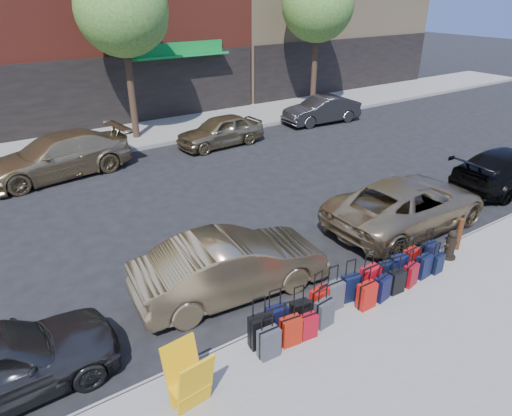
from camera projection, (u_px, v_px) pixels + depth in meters
ground at (236, 222)px, 13.62m from camera, size 120.00×120.00×0.00m
sidewalk_near at (414, 348)px, 8.73m from camera, size 60.00×4.00×0.15m
sidewalk_far at (123, 137)px, 21.06m from camera, size 60.00×4.00×0.15m
curb_near at (341, 295)px, 10.24m from camera, size 60.00×0.08×0.15m
curb_far at (139, 149)px, 19.55m from camera, size 60.00×0.08×0.15m
tree_center at (126, 12)px, 18.69m from camera, size 3.80×3.80×7.27m
tree_right at (320, 7)px, 23.97m from camera, size 3.80×3.80×7.27m
suitcase_front_0 at (261, 331)px, 8.57m from camera, size 0.47×0.30×1.06m
suitcase_front_1 at (276, 321)px, 8.84m from camera, size 0.45×0.28×1.03m
suitcase_front_2 at (300, 314)px, 9.10m from camera, size 0.40×0.25×0.92m
suitcase_front_3 at (320, 302)px, 9.38m from camera, size 0.46×0.30×1.02m
suitcase_front_4 at (334, 296)px, 9.58m from camera, size 0.43×0.25×1.02m
suitcase_front_5 at (351, 287)px, 9.86m from camera, size 0.44×0.29×0.98m
suitcase_front_6 at (370, 280)px, 10.05m from camera, size 0.45×0.25×1.08m
suitcase_front_7 at (386, 273)px, 10.39m from camera, size 0.42×0.28×0.93m
suitcase_front_8 at (398, 268)px, 10.54m from camera, size 0.45×0.31×1.00m
suitcase_front_9 at (410, 260)px, 10.86m from camera, size 0.42×0.25×0.97m
suitcase_front_10 at (428, 254)px, 11.08m from camera, size 0.42×0.24×0.99m
suitcase_back_0 at (269, 343)px, 8.33m from camera, size 0.41×0.25×0.96m
suitcase_back_1 at (291, 331)px, 8.63m from camera, size 0.42×0.28×0.94m
suitcase_back_2 at (308, 326)px, 8.81m from camera, size 0.37×0.24×0.83m
suitcase_back_3 at (324, 313)px, 9.11m from camera, size 0.41×0.26×0.93m
suitcase_back_5 at (367, 295)px, 9.62m from camera, size 0.40×0.23×0.95m
suitcase_back_6 at (382, 288)px, 9.88m from camera, size 0.41×0.28×0.91m
suitcase_back_7 at (396, 282)px, 10.11m from camera, size 0.39×0.24×0.89m
suitcase_back_8 at (410, 275)px, 10.36m from camera, size 0.40×0.28×0.87m
suitcase_back_9 at (424, 266)px, 10.66m from camera, size 0.40×0.25×0.91m
suitcase_back_10 at (437, 263)px, 10.84m from camera, size 0.34×0.21×0.78m
fire_hydrant at (451, 245)px, 11.38m from camera, size 0.39×0.35×0.78m
bollard at (459, 234)px, 11.73m from camera, size 0.16×0.16×0.87m
display_rack at (189, 378)px, 7.25m from camera, size 0.67×0.73×1.10m
car_near_1 at (231, 266)px, 10.15m from camera, size 4.53×1.94×1.45m
car_near_2 at (407, 204)px, 13.06m from camera, size 5.23×2.49×1.44m
car_near_3 at (511, 169)px, 15.66m from camera, size 4.86×2.21×1.38m
car_far_1 at (57, 156)px, 16.64m from camera, size 5.55×2.83×1.54m
car_far_2 at (220, 131)px, 19.94m from camera, size 4.00×1.79×1.34m
car_far_3 at (322, 110)px, 23.34m from camera, size 4.20×1.75×1.35m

